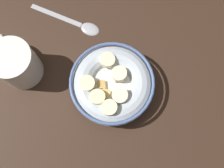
{
  "coord_description": "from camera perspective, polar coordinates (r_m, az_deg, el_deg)",
  "views": [
    {
      "loc": [
        -10.37,
        5.75,
        49.99
      ],
      "look_at": [
        0.0,
        0.0,
        3.0
      ],
      "focal_mm": 41.66,
      "sensor_mm": 36.0,
      "label": 1
    }
  ],
  "objects": [
    {
      "name": "spoon",
      "position": [
        0.56,
        -7.24,
        12.89
      ],
      "size": [
        13.65,
        11.16,
        0.8
      ],
      "color": "#A5A5AD",
      "rests_on": "ground_plane"
    },
    {
      "name": "cereal_bowl",
      "position": [
        0.49,
        -0.04,
        -0.15
      ],
      "size": [
        15.72,
        15.72,
        5.66
      ],
      "color": "#B2BCC6",
      "rests_on": "ground_plane"
    },
    {
      "name": "ground_plane",
      "position": [
        0.52,
        0.0,
        -1.07
      ],
      "size": [
        100.59,
        100.59,
        2.0
      ],
      "primitive_type": "cube",
      "color": "#332116"
    },
    {
      "name": "coffee_mug",
      "position": [
        0.52,
        -20.21,
        4.21
      ],
      "size": [
        10.55,
        7.81,
        8.35
      ],
      "color": "white",
      "rests_on": "ground_plane"
    }
  ]
}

